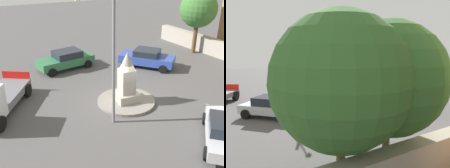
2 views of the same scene
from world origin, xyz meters
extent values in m
plane|color=#4F4C4C|center=(0.00, 0.00, 0.00)|extent=(80.00, 80.00, 0.00)
cylinder|color=gray|center=(0.00, 0.00, 0.08)|extent=(3.56, 3.56, 0.17)
cube|color=#9E9687|center=(0.00, 0.00, 0.43)|extent=(1.33, 1.33, 0.52)
cube|color=#9E9687|center=(0.00, 0.00, 1.45)|extent=(0.86, 0.86, 1.52)
cone|color=#9E9687|center=(0.00, 0.00, 2.74)|extent=(0.95, 0.95, 1.07)
cylinder|color=slate|center=(1.62, 1.75, 3.66)|extent=(0.16, 0.16, 7.32)
cylinder|color=slate|center=(0.76, 1.75, 6.74)|extent=(1.70, 0.08, 0.08)
cylinder|color=slate|center=(2.47, 1.75, 6.74)|extent=(1.70, 0.08, 0.08)
sphere|color=#F2EACC|center=(-0.09, 1.75, 6.64)|extent=(0.28, 0.28, 0.28)
sphere|color=#F2EACC|center=(3.32, 1.75, 6.64)|extent=(0.28, 0.28, 0.28)
cube|color=#2D6B42|center=(1.99, -6.99, 0.63)|extent=(4.67, 2.63, 0.63)
cube|color=#1E232D|center=(1.80, -7.03, 1.20)|extent=(2.36, 2.01, 0.51)
cylinder|color=black|center=(3.31, -5.81, 0.32)|extent=(0.67, 0.35, 0.64)
cylinder|color=black|center=(3.68, -7.53, 0.32)|extent=(0.67, 0.35, 0.64)
cylinder|color=black|center=(0.30, -6.45, 0.32)|extent=(0.67, 0.35, 0.64)
cylinder|color=black|center=(0.66, -8.17, 0.32)|extent=(0.67, 0.35, 0.64)
cube|color=#2D479E|center=(-4.18, -4.81, 0.65)|extent=(4.34, 4.32, 0.65)
cube|color=#1E232D|center=(-4.17, -4.81, 1.21)|extent=(2.53, 2.53, 0.47)
cylinder|color=black|center=(-2.47, -5.24, 0.32)|extent=(0.61, 0.61, 0.64)
cylinder|color=black|center=(-3.73, -6.51, 0.32)|extent=(0.61, 0.61, 0.64)
cylinder|color=black|center=(-4.63, -3.10, 0.32)|extent=(0.61, 0.61, 0.64)
cylinder|color=black|center=(-5.88, -4.37, 0.32)|extent=(0.61, 0.61, 0.64)
cube|color=#B7BABF|center=(-2.60, 5.56, 0.60)|extent=(4.08, 4.46, 0.55)
cube|color=#1E232D|center=(-2.46, 5.74, 1.14)|extent=(2.40, 2.43, 0.53)
cylinder|color=black|center=(-2.86, 3.83, 0.32)|extent=(0.57, 0.64, 0.64)
cylinder|color=black|center=(-4.23, 4.94, 0.32)|extent=(0.57, 0.64, 0.64)
cylinder|color=black|center=(-0.97, 6.18, 0.32)|extent=(0.57, 0.64, 0.64)
cylinder|color=black|center=(-2.34, 7.29, 0.32)|extent=(0.57, 0.64, 0.64)
cube|color=silver|center=(8.09, -0.40, 1.33)|extent=(2.55, 2.51, 1.81)
cube|color=slate|center=(6.82, -2.80, 0.65)|extent=(3.38, 4.09, 0.47)
cube|color=red|center=(5.99, -4.37, 1.14)|extent=(1.65, 0.92, 0.50)
cylinder|color=black|center=(7.32, 0.19, 0.42)|extent=(0.64, 0.87, 0.84)
cylinder|color=black|center=(9.01, -0.71, 0.42)|extent=(0.64, 0.87, 0.84)
cylinder|color=black|center=(5.48, -3.27, 0.42)|extent=(0.64, 0.87, 0.84)
cylinder|color=black|center=(7.17, -4.17, 0.42)|extent=(0.64, 0.87, 0.84)
cube|color=red|center=(5.02, 8.60, 1.09)|extent=(0.95, 1.82, 0.50)
cylinder|color=black|center=(3.91, 7.98, 0.42)|extent=(0.88, 0.63, 0.84)
cylinder|color=brown|center=(-11.42, 2.67, 1.06)|extent=(0.26, 0.26, 2.12)
sphere|color=#386B2D|center=(-11.42, 2.67, 3.55)|extent=(4.08, 4.08, 4.08)
cylinder|color=brown|center=(-11.74, 4.59, 1.04)|extent=(0.29, 0.29, 2.08)
sphere|color=#386B2D|center=(-11.74, 4.59, 3.59)|extent=(4.33, 4.33, 4.33)
camera|label=1|loc=(6.82, 13.65, 8.42)|focal=44.77mm
camera|label=2|loc=(-18.01, 7.33, 4.58)|focal=36.75mm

